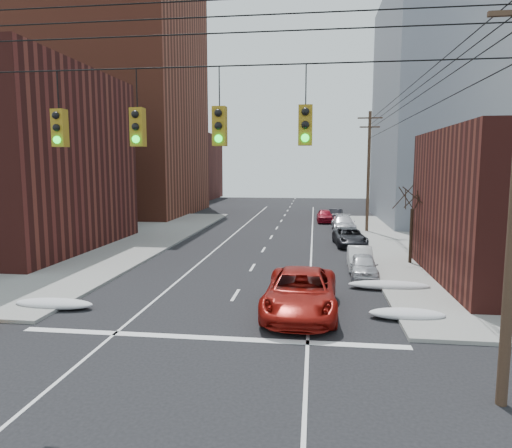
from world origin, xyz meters
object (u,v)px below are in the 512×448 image
(parked_car_a, at_px, (363,266))
(parked_car_e, at_px, (325,216))
(lot_car_c, at_px, (9,245))
(lot_car_d, at_px, (54,229))
(red_pickup, at_px, (301,292))
(parked_car_b, at_px, (360,258))
(lot_car_b, at_px, (62,235))
(parked_car_d, at_px, (343,223))
(parked_car_c, at_px, (350,237))
(parked_car_f, at_px, (335,215))
(lot_car_a, at_px, (61,239))

(parked_car_a, xyz_separation_m, parked_car_e, (-1.60, 24.89, 0.08))
(lot_car_c, distance_m, lot_car_d, 8.44)
(parked_car_a, distance_m, parked_car_e, 24.94)
(red_pickup, height_order, parked_car_b, red_pickup)
(parked_car_a, relative_size, lot_car_b, 0.73)
(parked_car_e, bearing_deg, lot_car_d, -150.27)
(red_pickup, relative_size, lot_car_d, 1.65)
(parked_car_b, relative_size, lot_car_d, 1.03)
(red_pickup, relative_size, parked_car_d, 1.28)
(red_pickup, xyz_separation_m, lot_car_d, (-21.48, 17.48, -0.08))
(parked_car_b, bearing_deg, parked_car_d, 91.40)
(parked_car_c, bearing_deg, parked_car_e, 91.58)
(parked_car_a, distance_m, parked_car_c, 10.06)
(parked_car_e, relative_size, parked_car_f, 1.03)
(parked_car_b, xyz_separation_m, lot_car_b, (-22.05, 5.38, 0.20))
(parked_car_d, distance_m, lot_car_a, 24.55)
(parked_car_c, relative_size, parked_car_d, 0.97)
(lot_car_b, bearing_deg, lot_car_c, 172.81)
(parked_car_c, bearing_deg, red_pickup, -105.56)
(lot_car_a, xyz_separation_m, lot_car_d, (-3.77, 5.36, -0.03))
(parked_car_c, height_order, parked_car_e, parked_car_e)
(parked_car_e, bearing_deg, parked_car_d, -78.10)
(parked_car_e, bearing_deg, lot_car_c, -135.38)
(parked_car_a, relative_size, parked_car_d, 0.74)
(parked_car_b, height_order, parked_car_c, parked_car_c)
(parked_car_c, distance_m, lot_car_d, 24.74)
(lot_car_b, bearing_deg, parked_car_d, -59.94)
(parked_car_e, relative_size, lot_car_b, 0.83)
(parked_car_c, distance_m, parked_car_e, 14.92)
(parked_car_f, bearing_deg, parked_car_d, -79.82)
(parked_car_b, distance_m, lot_car_d, 26.24)
(parked_car_b, height_order, parked_car_e, parked_car_e)
(parked_car_e, height_order, lot_car_d, lot_car_d)
(lot_car_d, bearing_deg, parked_car_e, -54.66)
(parked_car_b, xyz_separation_m, lot_car_a, (-20.96, 3.40, 0.19))
(parked_car_d, bearing_deg, lot_car_c, -147.87)
(parked_car_e, distance_m, lot_car_c, 30.94)
(parked_car_c, distance_m, parked_car_f, 16.34)
(red_pickup, distance_m, parked_car_f, 33.19)
(parked_car_a, relative_size, parked_car_f, 0.91)
(parked_car_a, bearing_deg, lot_car_d, 157.97)
(parked_car_f, xyz_separation_m, lot_car_b, (-21.64, -18.96, 0.18))
(parked_car_f, height_order, lot_car_c, lot_car_c)
(parked_car_f, distance_m, lot_car_a, 29.35)
(parked_car_f, distance_m, lot_car_d, 28.89)
(parked_car_c, relative_size, parked_car_e, 1.16)
(parked_car_c, distance_m, lot_car_b, 22.20)
(red_pickup, bearing_deg, parked_car_b, 70.76)
(lot_car_a, relative_size, lot_car_c, 0.86)
(parked_car_a, bearing_deg, red_pickup, -114.38)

